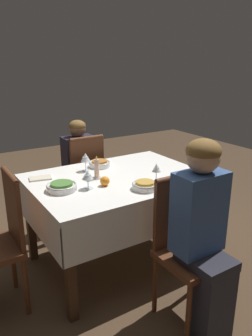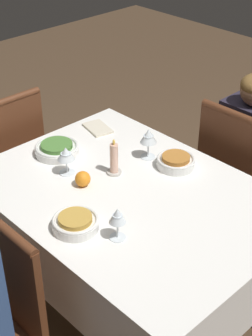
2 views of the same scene
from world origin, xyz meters
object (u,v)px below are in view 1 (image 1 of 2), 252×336
object	(u,v)px
chair_north	(185,243)
wine_glass_south	(85,158)
wine_glass_north	(156,169)
bowl_south	(99,164)
chair_east	(0,238)
person_child_dark	(77,166)
napkin_red_folded	(40,178)
chair_south	(84,177)
person_adult_denim	(204,229)
dining_table	(118,188)
candle_centerpiece	(97,170)
wine_glass_east	(88,176)
orange_fruit	(105,181)
bowl_north	(145,185)
bowl_east	(62,186)

from	to	relation	value
chair_north	wine_glass_south	distance (m)	1.06
wine_glass_north	bowl_south	distance (m)	0.57
chair_east	bowl_south	bearing A→B (deg)	110.73
chair_north	wine_glass_south	size ratio (longest dim) A/B	6.19
bowl_south	wine_glass_north	bearing A→B (deg)	109.24
person_child_dark	napkin_red_folded	distance (m)	0.85
chair_south	person_adult_denim	world-z (taller)	person_adult_denim
dining_table	candle_centerpiece	distance (m)	0.23
person_adult_denim	wine_glass_south	bearing A→B (deg)	99.86
person_adult_denim	wine_glass_north	bearing A→B (deg)	78.03
dining_table	candle_centerpiece	size ratio (longest dim) A/B	7.52
wine_glass_east	candle_centerpiece	distance (m)	0.21
wine_glass_north	orange_fruit	distance (m)	0.39
dining_table	napkin_red_folded	world-z (taller)	napkin_red_folded
candle_centerpiece	chair_south	bearing A→B (deg)	-106.41
chair_north	bowl_north	bearing A→B (deg)	93.17
person_child_dark	wine_glass_south	xyz separation A→B (m)	(0.19, 0.62, 0.27)
wine_glass_south	napkin_red_folded	bearing A→B (deg)	-1.66
dining_table	orange_fruit	world-z (taller)	orange_fruit
person_child_dark	candle_centerpiece	size ratio (longest dim) A/B	6.02
chair_south	napkin_red_folded	bearing A→B (deg)	38.88
chair_south	person_adult_denim	size ratio (longest dim) A/B	0.78
bowl_north	orange_fruit	distance (m)	0.29
person_child_dark	bowl_north	xyz separation A→B (m)	(0.02, 1.20, 0.19)
bowl_east	wine_glass_east	xyz separation A→B (m)	(-0.17, 0.07, 0.07)
wine_glass_north	bowl_east	xyz separation A→B (m)	(0.65, -0.21, -0.07)
person_adult_denim	candle_centerpiece	bearing A→B (deg)	102.55
chair_north	bowl_south	distance (m)	1.05
napkin_red_folded	person_adult_denim	bearing A→B (deg)	116.58
chair_north	person_adult_denim	bearing A→B (deg)	-90.00
person_adult_denim	wine_glass_east	world-z (taller)	person_adult_denim
person_child_dark	candle_centerpiece	distance (m)	0.89
chair_north	chair_east	xyz separation A→B (m)	(0.96, -0.68, 0.00)
dining_table	person_child_dark	size ratio (longest dim) A/B	1.25
bowl_north	bowl_east	xyz separation A→B (m)	(0.50, -0.29, -0.00)
chair_south	wine_glass_north	distance (m)	1.03
wine_glass_south	napkin_red_folded	world-z (taller)	wine_glass_south
chair_south	person_adult_denim	bearing A→B (deg)	90.21
person_adult_denim	wine_glass_south	distance (m)	1.16
person_child_dark	chair_north	bearing A→B (deg)	90.21
wine_glass_east	wine_glass_north	bearing A→B (deg)	163.85
person_adult_denim	wine_glass_south	size ratio (longest dim) A/B	7.90
chair_north	chair_east	bearing A→B (deg)	144.76
napkin_red_folded	wine_glass_north	bearing A→B (deg)	143.89
person_child_dark	wine_glass_north	world-z (taller)	person_child_dark
person_child_dark	bowl_south	world-z (taller)	person_child_dark
chair_north	chair_south	world-z (taller)	same
wine_glass_south	wine_glass_east	xyz separation A→B (m)	(0.16, 0.36, -0.01)
chair_north	chair_east	world-z (taller)	same
wine_glass_north	bowl_south	bearing A→B (deg)	-70.76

